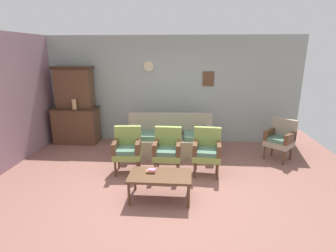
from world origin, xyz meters
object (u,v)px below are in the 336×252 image
object	(u,v)px
armchair_row_middle	(127,148)
coffee_table	(160,177)
book_stack_on_table	(151,171)
floor_vase_by_wall	(288,137)
armchair_near_couch_end	(167,149)
wingback_chair_by_fireplace	(280,138)
armchair_by_doorway	(207,149)
vase_on_cabinet	(74,104)
side_cabinet	(77,125)
floral_couch	(170,140)

from	to	relation	value
armchair_row_middle	coffee_table	xyz separation A→B (m)	(0.74, -0.95, -0.12)
book_stack_on_table	floor_vase_by_wall	distance (m)	3.87
armchair_near_couch_end	wingback_chair_by_fireplace	distance (m)	2.55
armchair_by_doorway	book_stack_on_table	bearing A→B (deg)	-136.46
armchair_near_couch_end	armchair_by_doorway	bearing A→B (deg)	1.77
armchair_row_middle	wingback_chair_by_fireplace	world-z (taller)	same
vase_on_cabinet	wingback_chair_by_fireplace	xyz separation A→B (m)	(4.83, -0.59, -0.56)
wingback_chair_by_fireplace	book_stack_on_table	size ratio (longest dim) A/B	6.27
armchair_row_middle	floor_vase_by_wall	size ratio (longest dim) A/B	1.54
side_cabinet	armchair_near_couch_end	world-z (taller)	side_cabinet
floral_couch	armchair_by_doorway	bearing A→B (deg)	-52.15
coffee_table	book_stack_on_table	xyz separation A→B (m)	(-0.15, 0.07, 0.07)
side_cabinet	floor_vase_by_wall	xyz separation A→B (m)	(5.32, -0.10, -0.17)
floral_couch	armchair_near_couch_end	xyz separation A→B (m)	(0.02, -1.02, 0.17)
floral_couch	coffee_table	xyz separation A→B (m)	(-0.03, -1.97, 0.05)
armchair_by_doorway	book_stack_on_table	distance (m)	1.32
armchair_by_doorway	armchair_row_middle	bearing A→B (deg)	-178.95
armchair_by_doorway	wingback_chair_by_fireplace	size ratio (longest dim) A/B	1.00
vase_on_cabinet	book_stack_on_table	distance (m)	3.27
armchair_near_couch_end	armchair_by_doorway	xyz separation A→B (m)	(0.76, 0.02, 0.00)
side_cabinet	armchair_by_doorway	bearing A→B (deg)	-26.16
floral_couch	armchair_row_middle	xyz separation A→B (m)	(-0.77, -1.03, 0.17)
vase_on_cabinet	armchair_by_doorway	xyz separation A→B (m)	(3.18, -1.42, -0.56)
book_stack_on_table	floor_vase_by_wall	xyz separation A→B (m)	(3.03, 2.41, -0.16)
armchair_by_doorway	coffee_table	xyz separation A→B (m)	(-0.81, -0.98, -0.12)
armchair_near_couch_end	floor_vase_by_wall	distance (m)	3.22
side_cabinet	floral_couch	world-z (taller)	side_cabinet
armchair_row_middle	wingback_chair_by_fireplace	xyz separation A→B (m)	(3.19, 0.86, 0.00)
floral_couch	floor_vase_by_wall	xyz separation A→B (m)	(2.85, 0.50, -0.03)
floral_couch	armchair_by_doorway	xyz separation A→B (m)	(0.77, -1.00, 0.17)
vase_on_cabinet	floor_vase_by_wall	distance (m)	5.31
book_stack_on_table	armchair_row_middle	bearing A→B (deg)	123.84
coffee_table	side_cabinet	bearing A→B (deg)	133.54
armchair_row_middle	vase_on_cabinet	bearing A→B (deg)	138.52
coffee_table	book_stack_on_table	world-z (taller)	book_stack_on_table
wingback_chair_by_fireplace	armchair_row_middle	bearing A→B (deg)	-165.02
armchair_row_middle	floor_vase_by_wall	xyz separation A→B (m)	(3.62, 1.53, -0.21)
vase_on_cabinet	floral_couch	distance (m)	2.55
vase_on_cabinet	armchair_row_middle	xyz separation A→B (m)	(1.63, -1.44, -0.56)
floral_couch	wingback_chair_by_fireplace	distance (m)	2.43
armchair_near_couch_end	armchair_row_middle	bearing A→B (deg)	-179.64
side_cabinet	armchair_by_doorway	distance (m)	3.62
floral_couch	armchair_by_doorway	size ratio (longest dim) A/B	2.23
wingback_chair_by_fireplace	coffee_table	xyz separation A→B (m)	(-2.45, -1.80, -0.12)
vase_on_cabinet	book_stack_on_table	size ratio (longest dim) A/B	1.75
vase_on_cabinet	armchair_by_doorway	bearing A→B (deg)	-23.99
side_cabinet	vase_on_cabinet	size ratio (longest dim) A/B	4.59
side_cabinet	coffee_table	xyz separation A→B (m)	(2.45, -2.57, -0.09)
floral_couch	book_stack_on_table	bearing A→B (deg)	-95.45
armchair_near_couch_end	floor_vase_by_wall	xyz separation A→B (m)	(2.83, 1.52, -0.21)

